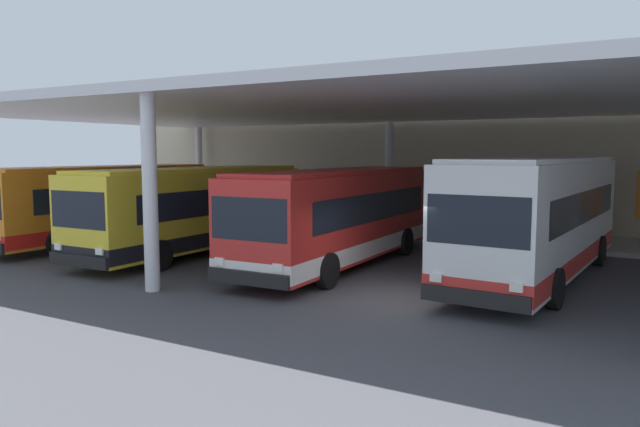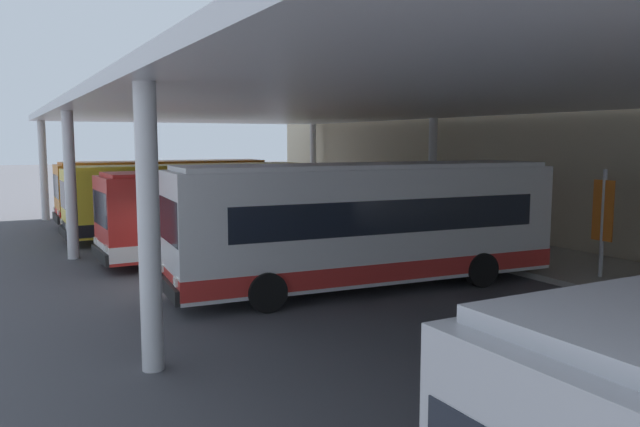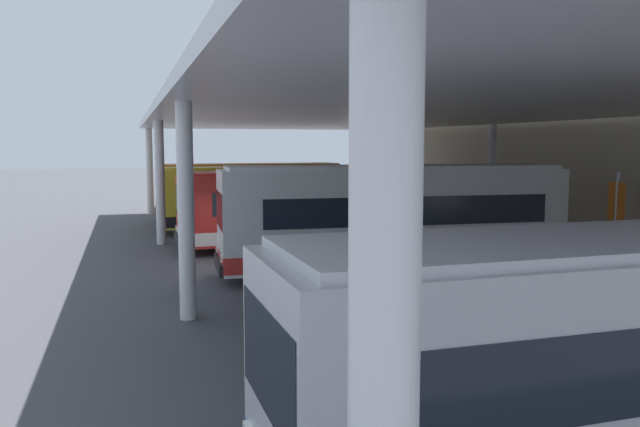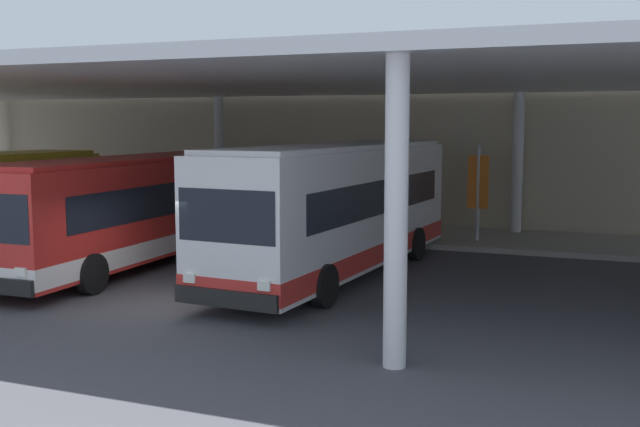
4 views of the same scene
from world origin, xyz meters
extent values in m
plane|color=#47474C|center=(0.00, 0.00, 0.00)|extent=(200.00, 200.00, 0.00)
cube|color=#A39E93|center=(0.00, 11.75, 0.09)|extent=(42.00, 4.50, 0.18)
cube|color=#C1B293|center=(0.00, 15.00, 3.55)|extent=(48.00, 1.60, 7.10)
cube|color=silver|center=(0.00, 5.50, 5.40)|extent=(40.00, 17.00, 0.30)
cylinder|color=silver|center=(-6.17, 13.50, 2.62)|extent=(0.40, 0.40, 5.25)
cylinder|color=silver|center=(6.17, -2.50, 2.62)|extent=(0.40, 0.40, 5.25)
cylinder|color=silver|center=(6.17, 13.50, 2.62)|extent=(0.40, 0.40, 5.25)
cylinder|color=black|center=(-10.47, 5.59, 0.50)|extent=(0.29, 1.00, 1.00)
cylinder|color=black|center=(-8.02, 5.62, 0.50)|extent=(0.29, 1.00, 1.00)
cube|color=red|center=(-3.48, 3.26, 1.70)|extent=(2.76, 10.46, 2.70)
cube|color=white|center=(-3.48, 3.26, 0.70)|extent=(2.78, 10.48, 0.50)
cube|color=black|center=(-3.49, 3.41, 2.00)|extent=(2.75, 8.59, 0.90)
cube|color=red|center=(-3.48, 3.26, 3.11)|extent=(2.55, 10.04, 0.12)
cube|color=white|center=(-2.45, -1.95, 0.90)|extent=(0.28, 0.09, 0.20)
cylinder|color=black|center=(-4.63, 0.00, 0.50)|extent=(0.31, 1.01, 1.00)
cylinder|color=black|center=(-2.18, 0.06, 0.50)|extent=(0.31, 1.01, 1.00)
cylinder|color=black|center=(-4.78, 6.08, 0.50)|extent=(0.31, 1.01, 1.00)
cylinder|color=black|center=(-2.33, 6.15, 0.50)|extent=(0.31, 1.01, 1.00)
cube|color=white|center=(2.56, 4.43, 1.90)|extent=(3.22, 11.34, 3.10)
cube|color=red|center=(2.56, 4.43, 0.70)|extent=(3.24, 11.36, 0.50)
cube|color=black|center=(2.57, 4.58, 2.20)|extent=(3.13, 9.33, 0.90)
cube|color=black|center=(2.21, -1.10, 2.25)|extent=(2.30, 0.27, 1.10)
cube|color=black|center=(2.20, -1.19, 0.55)|extent=(2.46, 0.32, 0.36)
cube|color=white|center=(2.56, 4.43, 3.51)|extent=(2.99, 10.88, 0.12)
cube|color=yellow|center=(2.21, -1.07, 3.27)|extent=(1.75, 0.23, 0.28)
cube|color=white|center=(1.30, -1.13, 0.90)|extent=(0.28, 0.10, 0.20)
cube|color=white|center=(3.10, -1.24, 0.90)|extent=(0.28, 0.10, 0.20)
cylinder|color=black|center=(1.12, 1.05, 0.50)|extent=(0.34, 1.02, 1.00)
cylinder|color=black|center=(3.56, 0.89, 0.50)|extent=(0.34, 1.02, 1.00)
cylinder|color=black|center=(1.54, 7.59, 0.50)|extent=(0.34, 1.02, 1.00)
cylinder|color=black|center=(3.99, 7.43, 0.50)|extent=(0.34, 1.02, 1.00)
cube|color=brown|center=(-11.46, 11.75, 0.63)|extent=(1.80, 0.44, 0.08)
cube|color=brown|center=(-11.46, 11.95, 0.88)|extent=(1.80, 0.06, 0.44)
cube|color=#2D2D33|center=(-12.16, 11.75, 0.41)|extent=(0.10, 0.36, 0.45)
cube|color=#2D2D33|center=(-10.76, 11.75, 0.41)|extent=(0.10, 0.36, 0.45)
cylinder|color=maroon|center=(-15.32, 11.47, 0.63)|extent=(0.48, 0.48, 0.90)
cylinder|color=black|center=(-15.32, 11.47, 1.12)|extent=(0.52, 0.52, 0.08)
cylinder|color=#B2B2B7|center=(5.20, 10.95, 1.78)|extent=(0.12, 0.12, 3.20)
cube|color=orange|center=(5.20, 10.93, 2.16)|extent=(0.70, 0.04, 1.80)
camera|label=1|loc=(5.61, -13.93, 3.72)|focal=33.36mm
camera|label=2|loc=(17.48, -4.97, 4.23)|focal=35.11mm
camera|label=3|loc=(21.66, -3.82, 4.23)|focal=35.82mm
camera|label=4|loc=(9.57, -14.48, 4.12)|focal=42.10mm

